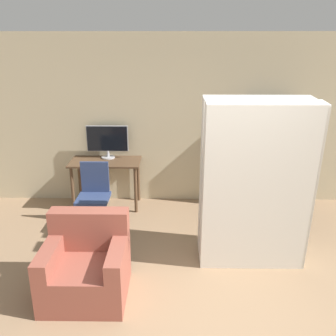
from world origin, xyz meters
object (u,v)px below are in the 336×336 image
object	(u,v)px
mattress_far	(252,179)
armchair	(87,266)
mattress_near	(258,189)
monitor	(107,140)
bookshelf	(258,158)
office_chair	(94,203)

from	to	relation	value
mattress_far	armchair	size ratio (longest dim) A/B	2.34
mattress_near	mattress_far	size ratio (longest dim) A/B	1.00
mattress_near	armchair	distance (m)	2.04
armchair	mattress_far	bearing A→B (deg)	24.39
monitor	mattress_far	xyz separation A→B (m)	(2.00, -1.54, -0.07)
bookshelf	mattress_near	bearing A→B (deg)	-102.74
mattress_near	bookshelf	bearing A→B (deg)	77.26
mattress_far	armchair	bearing A→B (deg)	-155.61
monitor	bookshelf	distance (m)	2.44
office_chair	monitor	bearing A→B (deg)	86.16
monitor	armchair	bearing A→B (deg)	-86.59
mattress_far	armchair	world-z (taller)	mattress_far
mattress_near	mattress_far	xyz separation A→B (m)	(0.00, 0.34, -0.00)
bookshelf	mattress_far	bearing A→B (deg)	-105.45
monitor	mattress_far	world-z (taller)	mattress_far
office_chair	armchair	bearing A→B (deg)	-81.93
monitor	mattress_near	distance (m)	2.74
monitor	office_chair	size ratio (longest dim) A/B	0.69
mattress_far	armchair	distance (m)	2.14
office_chair	bookshelf	bearing A→B (deg)	20.45
mattress_near	office_chair	bearing A→B (deg)	155.36
mattress_near	armchair	world-z (taller)	mattress_near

